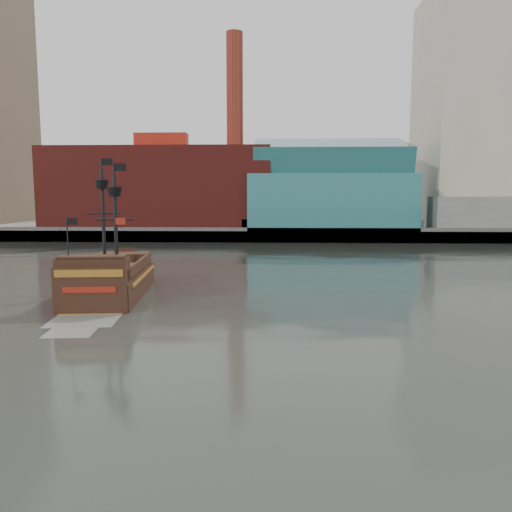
{
  "coord_description": "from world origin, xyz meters",
  "views": [
    {
      "loc": [
        -0.15,
        -24.74,
        8.34
      ],
      "look_at": [
        -1.49,
        10.45,
        4.0
      ],
      "focal_mm": 35.0,
      "sensor_mm": 36.0,
      "label": 1
    }
  ],
  "objects": [
    {
      "name": "seawall",
      "position": [
        0.0,
        62.5,
        1.3
      ],
      "size": [
        220.0,
        1.0,
        2.6
      ],
      "primitive_type": "cube",
      "color": "#4C4C49",
      "rests_on": "ground"
    },
    {
      "name": "promenade_far",
      "position": [
        0.0,
        92.0,
        1.0
      ],
      "size": [
        220.0,
        60.0,
        2.0
      ],
      "primitive_type": "cube",
      "color": "slate",
      "rests_on": "ground"
    },
    {
      "name": "pirate_ship",
      "position": [
        -13.63,
        15.1,
        1.1
      ],
      "size": [
        6.41,
        16.68,
        12.19
      ],
      "rotation": [
        0.0,
        0.0,
        0.1
      ],
      "color": "black",
      "rests_on": "ground"
    },
    {
      "name": "skyline",
      "position": [
        5.21,
        84.56,
        24.55
      ],
      "size": [
        149.0,
        45.0,
        62.0
      ],
      "color": "brown",
      "rests_on": "promenade_far"
    },
    {
      "name": "ground",
      "position": [
        0.0,
        0.0,
        0.0
      ],
      "size": [
        400.0,
        400.0,
        0.0
      ],
      "primitive_type": "plane",
      "color": "black",
      "rests_on": "ground"
    }
  ]
}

